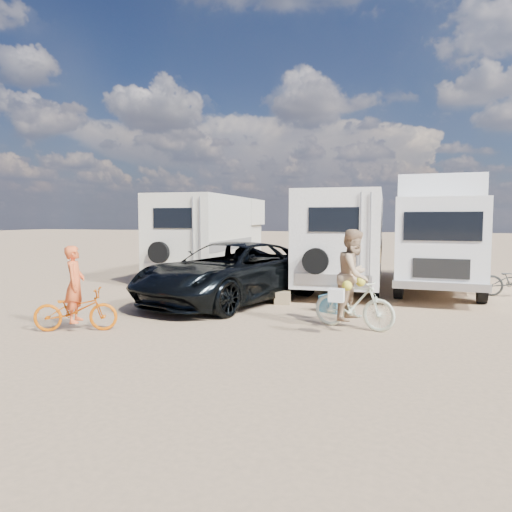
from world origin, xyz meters
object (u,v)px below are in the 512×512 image
(box_truck, at_px, (440,234))
(cooler, at_px, (331,304))
(crate, at_px, (283,298))
(dark_suv, at_px, (230,272))
(rider_woman, at_px, (354,284))
(bike_man, at_px, (76,310))
(rv_main, at_px, (346,240))
(bike_woman, at_px, (354,304))
(rider_man, at_px, (75,293))
(rv_left, at_px, (212,237))

(box_truck, relative_size, cooler, 14.11)
(box_truck, bearing_deg, crate, -133.90)
(dark_suv, height_order, rider_woman, rider_woman)
(box_truck, relative_size, bike_man, 4.34)
(rv_main, bearing_deg, box_truck, -7.97)
(bike_woman, height_order, cooler, bike_woman)
(rider_woman, relative_size, crate, 4.54)
(cooler, distance_m, crate, 1.57)
(box_truck, relative_size, dark_suv, 1.22)
(bike_man, xyz_separation_m, rider_man, (0.00, 0.00, 0.33))
(box_truck, xyz_separation_m, bike_man, (-7.05, -8.11, -1.32))
(rv_left, height_order, box_truck, box_truck)
(box_truck, relative_size, bike_woman, 4.10)
(rv_left, height_order, rider_man, rv_left)
(box_truck, xyz_separation_m, rider_woman, (-1.84, -6.15, -0.83))
(rv_main, height_order, cooler, rv_main)
(bike_man, relative_size, crate, 4.00)
(box_truck, distance_m, bike_man, 10.83)
(rv_left, bearing_deg, rider_man, -87.01)
(cooler, bearing_deg, dark_suv, -167.79)
(rider_woman, bearing_deg, crate, 58.34)
(dark_suv, bearing_deg, bike_man, -96.05)
(bike_man, bearing_deg, cooler, -76.26)
(dark_suv, bearing_deg, rv_left, 135.83)
(dark_suv, bearing_deg, box_truck, 54.50)
(rv_left, height_order, rider_woman, rv_left)
(dark_suv, relative_size, rider_woman, 3.13)
(rv_main, xyz_separation_m, bike_woman, (1.07, -6.38, -0.99))
(rv_left, relative_size, dark_suv, 1.21)
(bike_man, bearing_deg, rider_man, -0.00)
(bike_man, xyz_separation_m, cooler, (4.49, 3.51, -0.23))
(rv_main, bearing_deg, rider_woman, -83.97)
(bike_man, height_order, bike_woman, bike_woman)
(bike_woman, bearing_deg, bike_man, 125.73)
(bike_man, height_order, rider_man, rider_man)
(rv_main, distance_m, rider_man, 9.34)
(bike_woman, distance_m, rider_woman, 0.40)
(rider_man, bearing_deg, rv_left, -17.55)
(rider_man, xyz_separation_m, crate, (3.09, 4.21, -0.60))
(rv_main, relative_size, rider_woman, 4.36)
(rv_main, height_order, box_truck, box_truck)
(rv_left, height_order, dark_suv, rv_left)
(box_truck, relative_size, crate, 17.34)
(box_truck, height_order, crate, box_truck)
(rider_man, bearing_deg, cooler, -76.26)
(rv_left, xyz_separation_m, bike_man, (1.06, -9.01, -1.09))
(rv_left, distance_m, rider_man, 9.10)
(cooler, bearing_deg, rider_woman, -43.25)
(rv_main, relative_size, rider_man, 5.27)
(rider_man, bearing_deg, dark_suv, -47.29)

